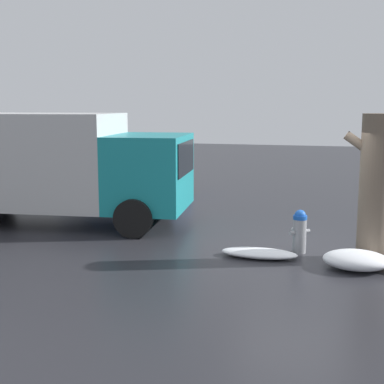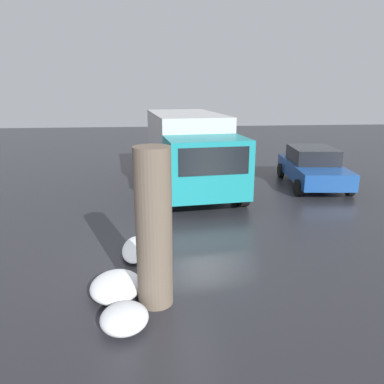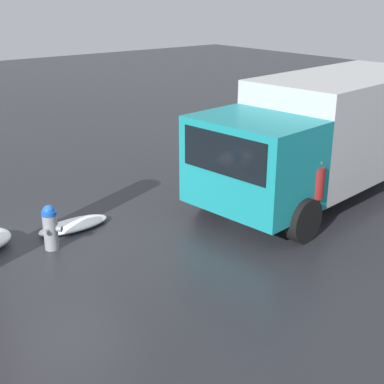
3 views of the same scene
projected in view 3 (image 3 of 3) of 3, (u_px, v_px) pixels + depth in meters
The scene contains 5 objects.
ground_plane at pixel (52, 249), 10.30m from camera, with size 60.00×60.00×0.00m, color #28282D.
fire_hydrant at pixel (50, 227), 10.14m from camera, with size 0.42×0.40×0.90m.
delivery_truck at pixel (327, 131), 12.63m from camera, with size 7.21×3.35×2.81m.
pedestrian at pixel (315, 192), 10.69m from camera, with size 0.35×0.35×1.62m.
snow_pile_by_tree at pixel (74, 225), 11.12m from camera, with size 1.53×0.62×0.18m.
Camera 3 is at (-3.63, -8.93, 4.66)m, focal length 50.00 mm.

